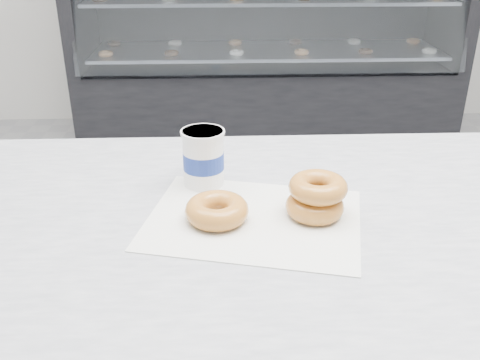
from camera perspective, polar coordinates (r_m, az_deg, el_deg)
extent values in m
plane|color=#949496|center=(1.92, 8.18, -18.45)|extent=(5.00, 5.00, 0.00)
cube|color=#B3B3B7|center=(0.93, 17.85, -4.96)|extent=(3.06, 0.76, 0.04)
cube|color=black|center=(3.63, 2.78, 8.48)|extent=(2.40, 0.70, 0.50)
cube|color=black|center=(3.58, -16.78, 17.51)|extent=(0.08, 0.70, 0.75)
cube|color=black|center=(3.78, 21.69, 17.22)|extent=(0.08, 0.70, 0.75)
cube|color=white|center=(3.18, 3.52, 17.57)|extent=(2.28, 0.16, 0.70)
cube|color=silver|center=(3.54, 2.89, 13.58)|extent=(2.20, 0.55, 0.02)
cube|color=silver|center=(0.87, 1.47, -4.17)|extent=(0.39, 0.33, 0.00)
torus|color=#B77332|center=(0.86, -2.48, -3.23)|extent=(0.11, 0.11, 0.04)
torus|color=#B77332|center=(0.88, 7.97, -2.78)|extent=(0.10, 0.10, 0.03)
torus|color=#B77332|center=(0.87, 8.33, -0.75)|extent=(0.12, 0.12, 0.03)
cylinder|color=white|center=(0.97, -3.92, 2.36)|extent=(0.07, 0.07, 0.11)
cylinder|color=white|center=(0.95, -4.01, 5.12)|extent=(0.08, 0.08, 0.01)
cylinder|color=navy|center=(0.97, -3.91, 2.11)|extent=(0.08, 0.08, 0.03)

